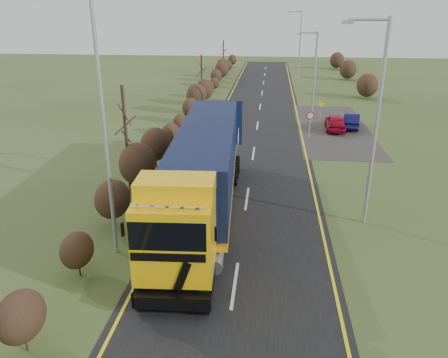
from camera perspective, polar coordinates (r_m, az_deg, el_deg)
ground at (r=20.22m, az=2.36°, el=-7.21°), size 160.00×160.00×0.00m
road at (r=29.38m, az=3.69°, el=2.14°), size 8.00×120.00×0.02m
layby at (r=39.32m, az=13.95°, el=6.53°), size 6.00×18.00×0.02m
lane_markings at (r=29.09m, az=3.67°, el=1.98°), size 7.52×116.00×0.01m
hedgerow at (r=27.77m, az=-8.92°, el=4.27°), size 2.24×102.04×6.05m
lorry at (r=20.84m, az=-2.67°, el=1.25°), size 3.36×15.98×4.42m
car_red_hatchback at (r=38.41m, az=14.35°, el=7.17°), size 1.78×4.03×1.35m
car_blue_sedan at (r=39.59m, az=16.32°, el=7.31°), size 2.01×3.96×1.25m
streetlight_near at (r=20.60m, az=19.06°, el=7.66°), size 2.00×0.19×9.41m
streetlight_mid at (r=37.68m, az=11.59°, el=12.89°), size 1.71×0.18×8.00m
streetlight_far at (r=64.22m, az=9.78°, el=17.11°), size 2.00×0.19×9.44m
left_pole at (r=17.33m, az=-15.40°, el=6.56°), size 0.16×0.16×10.92m
speed_sign at (r=35.04m, az=11.17°, el=7.54°), size 0.61×0.10×2.20m
warning_board at (r=42.48m, az=12.54°, el=9.04°), size 0.62×0.11×1.62m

